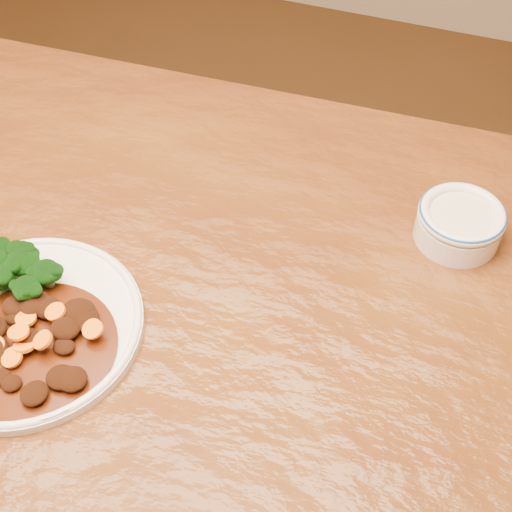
% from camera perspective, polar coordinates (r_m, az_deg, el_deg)
% --- Properties ---
extents(dining_table, '(1.53, 0.95, 0.75)m').
position_cam_1_polar(dining_table, '(0.90, -10.13, -7.08)').
color(dining_table, '#5D3310').
rests_on(dining_table, ground).
extents(dinner_plate, '(0.26, 0.26, 0.02)m').
position_cam_1_polar(dinner_plate, '(0.83, -17.90, -5.35)').
color(dinner_plate, white).
rests_on(dinner_plate, dining_table).
extents(broccoli_florets, '(0.12, 0.08, 0.05)m').
position_cam_1_polar(broccoli_florets, '(0.85, -19.62, -0.94)').
color(broccoli_florets, '#7DA253').
rests_on(broccoli_florets, dinner_plate).
extents(mince_stew, '(0.18, 0.18, 0.03)m').
position_cam_1_polar(mince_stew, '(0.80, -17.12, -6.37)').
color(mince_stew, '#441807').
rests_on(mince_stew, dinner_plate).
extents(dip_bowl, '(0.11, 0.11, 0.05)m').
position_cam_1_polar(dip_bowl, '(0.90, 15.98, 2.61)').
color(dip_bowl, silver).
rests_on(dip_bowl, dining_table).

